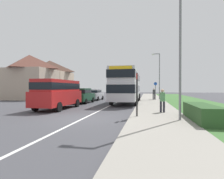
# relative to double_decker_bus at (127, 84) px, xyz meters

# --- Properties ---
(ground_plane) EXTENTS (120.00, 120.00, 0.00)m
(ground_plane) POSITION_rel_double_decker_bus_xyz_m (-1.31, -10.67, -2.14)
(ground_plane) COLOR #424247
(lane_marking_centre) EXTENTS (0.14, 60.00, 0.01)m
(lane_marking_centre) POSITION_rel_double_decker_bus_xyz_m (-1.31, -2.67, -2.14)
(lane_marking_centre) COLOR silver
(lane_marking_centre) RESTS_ON ground_plane
(pavement_near_side) EXTENTS (3.20, 68.00, 0.12)m
(pavement_near_side) POSITION_rel_double_decker_bus_xyz_m (2.89, -4.67, -2.08)
(pavement_near_side) COLOR gray
(pavement_near_side) RESTS_ON ground_plane
(grass_verge_seaward) EXTENTS (6.00, 68.00, 0.08)m
(grass_verge_seaward) POSITION_rel_double_decker_bus_xyz_m (7.19, -4.67, -2.10)
(grass_verge_seaward) COLOR #3D6B33
(grass_verge_seaward) RESTS_ON ground_plane
(roadside_hedge) EXTENTS (1.10, 3.80, 0.90)m
(roadside_hedge) POSITION_rel_double_decker_bus_xyz_m (4.99, -10.60, -1.69)
(roadside_hedge) COLOR #2D5128
(roadside_hedge) RESTS_ON ground_plane
(double_decker_bus) EXTENTS (2.80, 10.15, 3.70)m
(double_decker_bus) POSITION_rel_double_decker_bus_xyz_m (0.00, 0.00, 0.00)
(double_decker_bus) COLOR #BCBCC1
(double_decker_bus) RESTS_ON ground_plane
(parked_van_red) EXTENTS (2.11, 5.55, 2.39)m
(parked_van_red) POSITION_rel_double_decker_bus_xyz_m (-4.96, -6.67, -0.73)
(parked_van_red) COLOR #B21E1E
(parked_van_red) RESTS_ON ground_plane
(parked_car_dark_green) EXTENTS (1.87, 4.07, 1.69)m
(parked_car_dark_green) POSITION_rel_double_decker_bus_xyz_m (-4.96, -1.04, -1.22)
(parked_car_dark_green) COLOR #19472D
(parked_car_dark_green) RESTS_ON ground_plane
(parked_car_silver) EXTENTS (1.91, 4.15, 1.56)m
(parked_car_silver) POSITION_rel_double_decker_bus_xyz_m (-5.04, 3.97, -1.28)
(parked_car_silver) COLOR #B7B7BC
(parked_car_silver) RESTS_ON ground_plane
(pedestrian_at_stop) EXTENTS (0.34, 0.34, 1.67)m
(pedestrian_at_stop) POSITION_rel_double_decker_bus_xyz_m (3.27, -8.04, -1.17)
(pedestrian_at_stop) COLOR #23232D
(pedestrian_at_stop) RESTS_ON ground_plane
(pedestrian_walking_away) EXTENTS (0.34, 0.34, 1.67)m
(pedestrian_walking_away) POSITION_rel_double_decker_bus_xyz_m (3.23, 5.48, -1.17)
(pedestrian_walking_away) COLOR #23232D
(pedestrian_walking_away) RESTS_ON ground_plane
(bus_stop_sign) EXTENTS (0.09, 0.52, 2.60)m
(bus_stop_sign) POSITION_rel_double_decker_bus_xyz_m (1.69, -10.03, -0.60)
(bus_stop_sign) COLOR black
(bus_stop_sign) RESTS_ON ground_plane
(cycle_route_sign) EXTENTS (0.44, 0.08, 2.52)m
(cycle_route_sign) POSITION_rel_double_decker_bus_xyz_m (3.40, 4.86, -0.71)
(cycle_route_sign) COLOR slate
(cycle_route_sign) RESTS_ON ground_plane
(street_lamp_near) EXTENTS (1.14, 0.20, 8.20)m
(street_lamp_near) POSITION_rel_double_decker_bus_xyz_m (3.81, -10.80, 2.52)
(street_lamp_near) COLOR slate
(street_lamp_near) RESTS_ON ground_plane
(street_lamp_mid) EXTENTS (1.14, 0.20, 6.64)m
(street_lamp_mid) POSITION_rel_double_decker_bus_xyz_m (3.89, 6.00, 1.72)
(street_lamp_mid) COLOR slate
(street_lamp_mid) RESTS_ON ground_plane
(house_terrace_far_side) EXTENTS (7.06, 11.54, 6.75)m
(house_terrace_far_side) POSITION_rel_double_decker_bus_xyz_m (-15.31, 6.89, 1.24)
(house_terrace_far_side) COLOR tan
(house_terrace_far_side) RESTS_ON ground_plane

